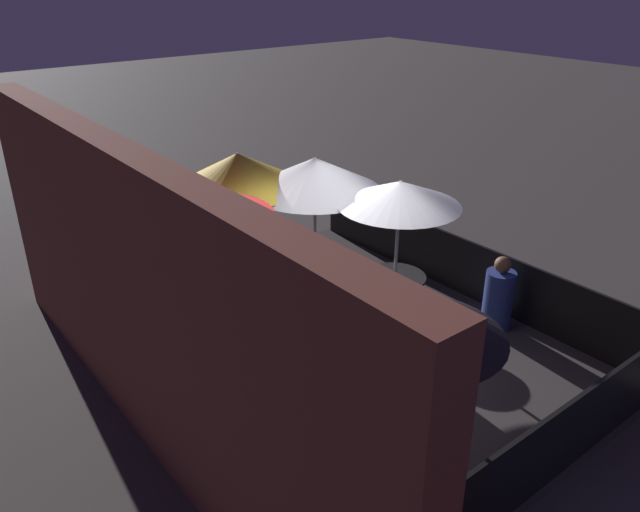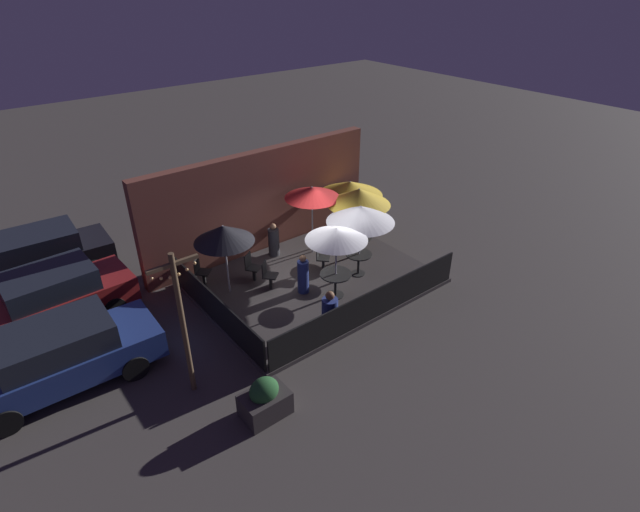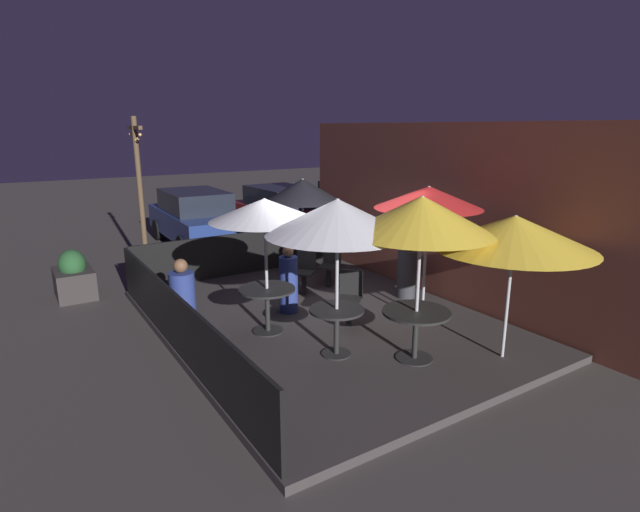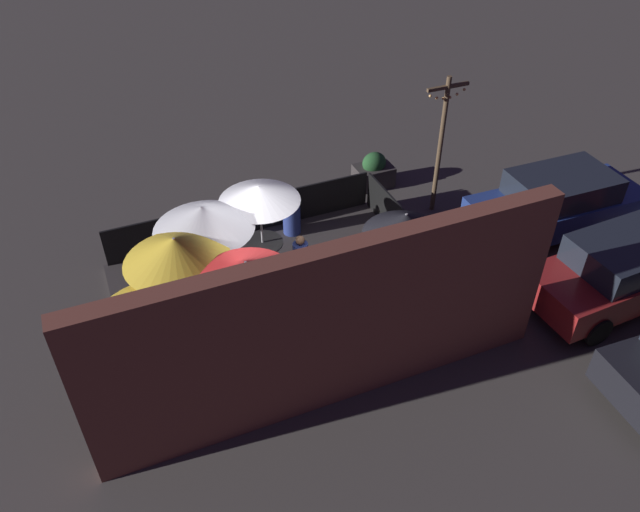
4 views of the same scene
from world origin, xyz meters
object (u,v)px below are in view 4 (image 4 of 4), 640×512
(patio_chair_1, at_px, (439,300))
(light_post, at_px, (441,139))
(patio_chair_3, at_px, (260,291))
(dining_table_2, at_px, (211,276))
(patron_2, at_px, (301,261))
(patio_chair_2, at_px, (365,295))
(planter_box, at_px, (374,171))
(parked_car_0, at_px, (558,203))
(patron_1, at_px, (292,215))
(patio_umbrella_3, at_px, (155,309))
(patio_umbrella_5, at_px, (405,224))
(patio_umbrella_1, at_px, (259,193))
(patio_chair_0, at_px, (345,276))
(patron_0, at_px, (320,342))
(parked_car_1, at_px, (621,271))
(dining_table_0, at_px, (187,310))
(patio_umbrella_2, at_px, (203,218))
(dining_table_1, at_px, (263,247))
(patio_umbrella_4, at_px, (246,270))
(patio_umbrella_0, at_px, (176,250))

(patio_chair_1, bearing_deg, light_post, -73.43)
(patio_chair_3, bearing_deg, dining_table_2, 0.00)
(patron_2, bearing_deg, patio_chair_2, 48.46)
(planter_box, distance_m, parked_car_0, 4.85)
(patron_1, bearing_deg, patio_umbrella_3, 126.16)
(patio_umbrella_5, bearing_deg, patio_umbrella_1, -41.53)
(patio_umbrella_3, bearing_deg, patron_2, -152.14)
(patio_chair_0, height_order, patron_2, patron_2)
(patron_0, bearing_deg, patio_umbrella_5, 115.31)
(patio_chair_1, relative_size, patron_1, 0.80)
(parked_car_1, bearing_deg, patio_umbrella_5, -24.60)
(dining_table_2, height_order, parked_car_0, parked_car_0)
(dining_table_0, height_order, patron_2, patron_2)
(dining_table_2, relative_size, parked_car_0, 0.18)
(parked_car_0, bearing_deg, planter_box, -47.96)
(patio_umbrella_5, xyz_separation_m, patio_chair_1, (-0.45, 0.86, -1.46))
(parked_car_1, bearing_deg, patio_umbrella_1, -32.26)
(patio_umbrella_2, bearing_deg, planter_box, -151.62)
(patio_chair_3, bearing_deg, patio_chair_1, -160.85)
(dining_table_0, distance_m, planter_box, 7.15)
(patron_2, relative_size, light_post, 0.34)
(planter_box, xyz_separation_m, light_post, (-0.90, 1.67, 1.62))
(patio_umbrella_3, distance_m, dining_table_0, 1.83)
(patio_umbrella_1, relative_size, dining_table_1, 2.40)
(patio_chair_2, distance_m, patron_2, 1.71)
(dining_table_0, height_order, patio_chair_2, patio_chair_2)
(patio_umbrella_5, height_order, patron_0, patio_umbrella_5)
(parked_car_0, xyz_separation_m, parked_car_1, (0.48, 2.60, -0.00))
(patio_umbrella_4, xyz_separation_m, patio_chair_2, (-2.53, -0.25, -1.68))
(patron_1, bearing_deg, patio_chair_2, 179.74)
(patio_umbrella_0, xyz_separation_m, parked_car_1, (-8.72, 2.51, -1.40))
(patio_umbrella_2, distance_m, patron_2, 2.48)
(dining_table_2, xyz_separation_m, patio_chair_2, (-2.80, 1.75, -0.08))
(dining_table_0, height_order, parked_car_0, parked_car_0)
(dining_table_1, distance_m, patio_chair_3, 1.40)
(patron_0, bearing_deg, patio_umbrella_2, -150.84)
(patio_umbrella_1, height_order, patio_umbrella_4, patio_umbrella_4)
(parked_car_1, bearing_deg, patron_0, -8.74)
(planter_box, bearing_deg, patio_umbrella_4, 43.91)
(patio_chair_0, relative_size, parked_car_1, 0.22)
(patio_chair_2, distance_m, patron_0, 1.66)
(patio_chair_2, bearing_deg, patio_chair_0, -22.14)
(patio_umbrella_1, xyz_separation_m, patron_2, (-0.61, 0.74, -1.47))
(patio_umbrella_3, xyz_separation_m, patio_chair_0, (-4.04, -0.98, -1.37))
(patio_umbrella_4, xyz_separation_m, light_post, (-5.96, -3.21, -0.24))
(parked_car_1, bearing_deg, dining_table_0, -18.23)
(light_post, bearing_deg, parked_car_1, 110.84)
(patio_umbrella_5, xyz_separation_m, dining_table_2, (3.68, -1.61, -1.39))
(parked_car_0, height_order, parked_car_1, same)
(patio_umbrella_4, distance_m, patio_umbrella_5, 3.43)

